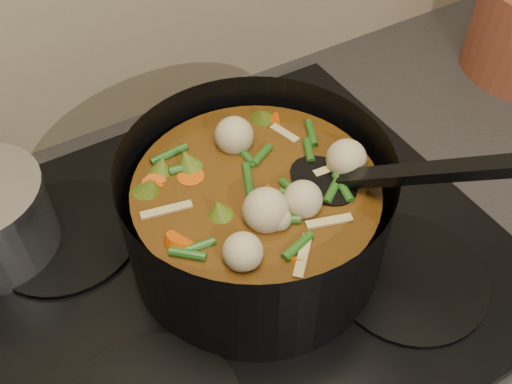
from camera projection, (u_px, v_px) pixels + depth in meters
stovetop at (232, 260)px, 0.68m from camera, size 0.62×0.54×0.03m
stockpot at (257, 212)px, 0.63m from camera, size 0.38×0.38×0.22m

